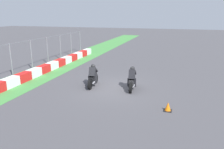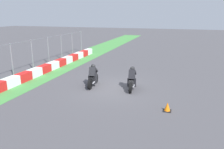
% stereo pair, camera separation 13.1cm
% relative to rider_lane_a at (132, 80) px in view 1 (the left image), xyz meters
% --- Properties ---
extents(ground_plane, '(120.00, 120.00, 0.00)m').
position_rel_rider_lane_a_xyz_m(ground_plane, '(-0.07, 1.24, -0.62)').
color(ground_plane, '#4B494D').
extents(grass_verge, '(72.00, 3.69, 0.02)m').
position_rel_rider_lane_a_xyz_m(grass_verge, '(-0.07, 7.98, -0.62)').
color(grass_verge, '#489244').
rests_on(grass_verge, ground_plane).
extents(track_barrier, '(22.81, 0.60, 0.64)m').
position_rel_rider_lane_a_xyz_m(track_barrier, '(-0.07, 7.82, -0.30)').
color(track_barrier, red).
rests_on(track_barrier, ground_plane).
extents(perimeter_fence, '(24.08, 0.10, 2.62)m').
position_rel_rider_lane_a_xyz_m(perimeter_fence, '(-0.07, 9.25, 0.98)').
color(perimeter_fence, slate).
rests_on(perimeter_fence, ground_plane).
extents(rider_lane_a, '(2.04, 0.57, 1.51)m').
position_rel_rider_lane_a_xyz_m(rider_lane_a, '(0.00, 0.00, 0.00)').
color(rider_lane_a, black).
rests_on(rider_lane_a, ground_plane).
extents(rider_lane_b, '(2.04, 0.56, 1.51)m').
position_rel_rider_lane_a_xyz_m(rider_lane_b, '(-0.14, 2.64, 0.00)').
color(rider_lane_b, black).
rests_on(rider_lane_b, ground_plane).
extents(traffic_cone, '(0.40, 0.40, 0.45)m').
position_rel_rider_lane_a_xyz_m(traffic_cone, '(-2.68, -2.44, -0.42)').
color(traffic_cone, black).
rests_on(traffic_cone, ground_plane).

